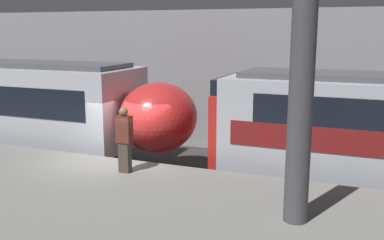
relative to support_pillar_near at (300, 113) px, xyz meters
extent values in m
plane|color=#33302D|center=(-5.40, 2.36, -3.17)|extent=(120.00, 120.00, 0.00)
cube|color=slate|center=(-5.40, -0.30, -2.61)|extent=(40.00, 5.32, 1.10)
cube|color=#939399|center=(-5.40, 8.26, -0.49)|extent=(50.00, 0.15, 5.36)
cylinder|color=#47474C|center=(0.00, 0.00, 0.00)|extent=(0.44, 0.44, 4.13)
ellipsoid|color=red|center=(-5.00, 4.41, -1.25)|extent=(2.42, 2.65, 2.20)
sphere|color=#F2EFCC|center=(-4.05, 4.41, -1.64)|extent=(0.20, 0.20, 0.20)
cube|color=red|center=(-2.70, 4.41, -1.33)|extent=(0.25, 2.83, 2.10)
cube|color=black|center=(-2.70, 4.41, -0.28)|extent=(0.25, 2.54, 0.84)
sphere|color=#EA4C42|center=(-2.86, 3.76, -1.69)|extent=(0.18, 0.18, 0.18)
sphere|color=#EA4C42|center=(-2.86, 5.06, -1.69)|extent=(0.18, 0.18, 0.18)
cube|color=#473D33|center=(-4.45, 1.37, -1.68)|extent=(0.28, 0.20, 0.77)
cube|color=brown|center=(-4.45, 1.37, -0.96)|extent=(0.38, 0.24, 0.67)
sphere|color=#9E7051|center=(-4.45, 1.37, -0.52)|extent=(0.22, 0.22, 0.22)
camera|label=1|loc=(1.14, -8.04, 1.47)|focal=42.00mm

